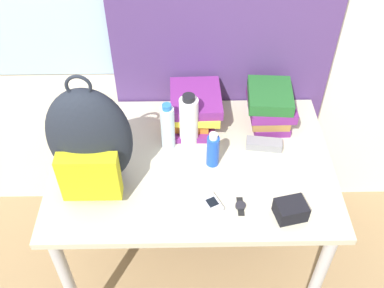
{
  "coord_description": "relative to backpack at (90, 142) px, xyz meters",
  "views": [
    {
      "loc": [
        -0.02,
        -0.88,
        2.13
      ],
      "look_at": [
        0.0,
        0.39,
        0.87
      ],
      "focal_mm": 42.0,
      "sensor_mm": 36.0,
      "label": 1
    }
  ],
  "objects": [
    {
      "name": "curtain_blue",
      "position": [
        0.52,
        0.52,
        0.26
      ],
      "size": [
        0.98,
        0.04,
        2.5
      ],
      "color": "#4C336B",
      "rests_on": "ground_plane"
    },
    {
      "name": "desk",
      "position": [
        0.37,
        0.1,
        -0.31
      ],
      "size": [
        1.15,
        0.79,
        0.77
      ],
      "color": "#B7B299",
      "rests_on": "ground_plane"
    },
    {
      "name": "backpack",
      "position": [
        0.0,
        0.0,
        0.0
      ],
      "size": [
        0.31,
        0.22,
        0.51
      ],
      "color": "#1E232D",
      "rests_on": "desk"
    },
    {
      "name": "book_stack_left",
      "position": [
        0.39,
        0.34,
        -0.13
      ],
      "size": [
        0.23,
        0.27,
        0.16
      ],
      "color": "#6B2370",
      "rests_on": "desk"
    },
    {
      "name": "book_stack_center",
      "position": [
        0.72,
        0.34,
        -0.13
      ],
      "size": [
        0.21,
        0.24,
        0.17
      ],
      "color": "#6B2370",
      "rests_on": "desk"
    },
    {
      "name": "water_bottle",
      "position": [
        0.27,
        0.19,
        -0.11
      ],
      "size": [
        0.06,
        0.06,
        0.23
      ],
      "color": "silver",
      "rests_on": "desk"
    },
    {
      "name": "sports_bottle",
      "position": [
        0.36,
        0.23,
        -0.1
      ],
      "size": [
        0.08,
        0.08,
        0.24
      ],
      "color": "white",
      "rests_on": "desk"
    },
    {
      "name": "sunscreen_bottle",
      "position": [
        0.46,
        0.09,
        -0.14
      ],
      "size": [
        0.05,
        0.05,
        0.16
      ],
      "color": "blue",
      "rests_on": "desk"
    },
    {
      "name": "cell_phone",
      "position": [
        0.44,
        -0.13,
        -0.21
      ],
      "size": [
        0.09,
        0.1,
        0.02
      ],
      "color": "#B7BCC6",
      "rests_on": "desk"
    },
    {
      "name": "sunglasses_case",
      "position": [
        0.68,
        0.18,
        -0.2
      ],
      "size": [
        0.16,
        0.08,
        0.04
      ],
      "color": "gray",
      "rests_on": "desk"
    },
    {
      "name": "camera_pouch",
      "position": [
        0.73,
        -0.18,
        -0.18
      ],
      "size": [
        0.13,
        0.11,
        0.07
      ],
      "color": "black",
      "rests_on": "desk"
    },
    {
      "name": "wristwatch",
      "position": [
        0.55,
        -0.14,
        -0.21
      ],
      "size": [
        0.04,
        0.09,
        0.01
      ],
      "color": "black",
      "rests_on": "desk"
    }
  ]
}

